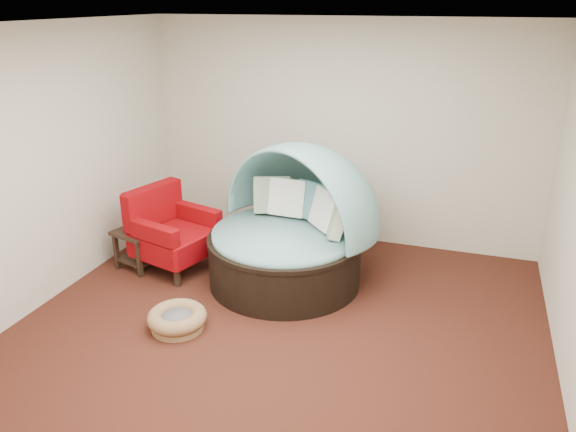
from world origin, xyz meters
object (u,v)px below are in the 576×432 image
(pet_basket, at_px, (177,319))
(red_armchair, at_px, (171,232))
(side_table, at_px, (140,243))
(canopy_daybed, at_px, (291,220))

(pet_basket, distance_m, red_armchair, 1.43)
(side_table, bearing_deg, pet_basket, -44.95)
(canopy_daybed, relative_size, pet_basket, 3.13)
(pet_basket, bearing_deg, red_armchair, 120.91)
(canopy_daybed, relative_size, side_table, 3.76)
(pet_basket, height_order, red_armchair, red_armchair)
(red_armchair, xyz_separation_m, side_table, (-0.36, -0.12, -0.14))
(canopy_daybed, bearing_deg, side_table, -146.81)
(side_table, bearing_deg, red_armchair, 18.67)
(pet_basket, bearing_deg, side_table, 135.05)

